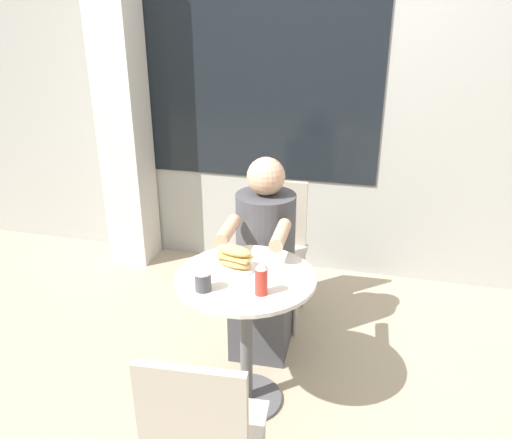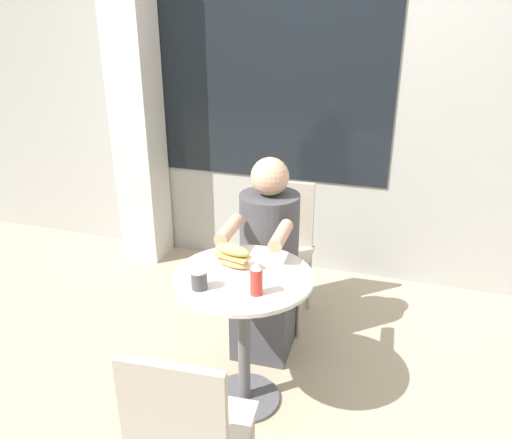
# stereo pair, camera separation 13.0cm
# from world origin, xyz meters

# --- Properties ---
(ground_plane) EXTENTS (8.00, 8.00, 0.00)m
(ground_plane) POSITION_xyz_m (0.00, 0.00, 0.00)
(ground_plane) COLOR tan
(storefront_wall) EXTENTS (8.00, 0.09, 2.80)m
(storefront_wall) POSITION_xyz_m (-0.01, 1.55, 1.40)
(storefront_wall) COLOR #9E9E99
(storefront_wall) RESTS_ON ground_plane
(lattice_pillar) EXTENTS (0.30, 0.30, 2.40)m
(lattice_pillar) POSITION_xyz_m (-1.29, 1.34, 1.20)
(lattice_pillar) COLOR beige
(lattice_pillar) RESTS_ON ground_plane
(cafe_table) EXTENTS (0.64, 0.64, 0.72)m
(cafe_table) POSITION_xyz_m (0.00, 0.00, 0.52)
(cafe_table) COLOR beige
(cafe_table) RESTS_ON ground_plane
(diner_chair) EXTENTS (0.39, 0.39, 0.87)m
(diner_chair) POSITION_xyz_m (-0.04, 0.85, 0.52)
(diner_chair) COLOR #ADA393
(diner_chair) RESTS_ON ground_plane
(seated_diner) EXTENTS (0.35, 0.60, 1.12)m
(seated_diner) POSITION_xyz_m (-0.03, 0.50, 0.49)
(seated_diner) COLOR #424247
(seated_diner) RESTS_ON ground_plane
(empty_chair_across) EXTENTS (0.41, 0.41, 0.87)m
(empty_chair_across) POSITION_xyz_m (0.05, -0.76, 0.52)
(empty_chair_across) COLOR #ADA393
(empty_chair_across) RESTS_ON ground_plane
(sandwich_on_plate) EXTENTS (0.19, 0.19, 0.12)m
(sandwich_on_plate) POSITION_xyz_m (-0.07, 0.05, 0.77)
(sandwich_on_plate) COLOR white
(sandwich_on_plate) RESTS_ON cafe_table
(drink_cup) EXTENTS (0.07, 0.07, 0.09)m
(drink_cup) POSITION_xyz_m (-0.14, -0.17, 0.76)
(drink_cup) COLOR #424247
(drink_cup) RESTS_ON cafe_table
(condiment_bottle) EXTENTS (0.05, 0.05, 0.15)m
(condiment_bottle) POSITION_xyz_m (0.11, -0.14, 0.79)
(condiment_bottle) COLOR red
(condiment_bottle) RESTS_ON cafe_table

